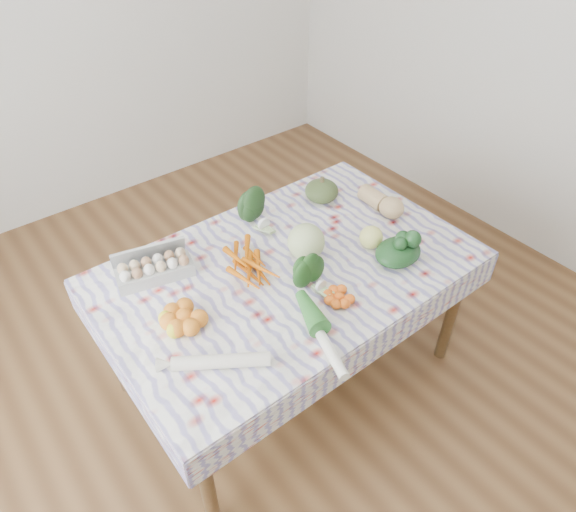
# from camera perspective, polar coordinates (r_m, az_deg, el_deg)

# --- Properties ---
(ground) EXTENTS (4.50, 4.50, 0.00)m
(ground) POSITION_cam_1_polar(r_m,az_deg,el_deg) (2.87, -0.00, -12.56)
(ground) COLOR brown
(ground) RESTS_ON ground
(wall_back) EXTENTS (4.00, 0.04, 2.80)m
(wall_back) POSITION_cam_1_polar(r_m,az_deg,el_deg) (3.87, -23.12, 24.23)
(wall_back) COLOR silver
(wall_back) RESTS_ON ground
(dining_table) EXTENTS (1.60, 1.00, 0.75)m
(dining_table) POSITION_cam_1_polar(r_m,az_deg,el_deg) (2.37, -0.00, -2.61)
(dining_table) COLOR brown
(dining_table) RESTS_ON ground
(tablecloth) EXTENTS (1.66, 1.06, 0.01)m
(tablecloth) POSITION_cam_1_polar(r_m,az_deg,el_deg) (2.32, -0.00, -1.21)
(tablecloth) COLOR white
(tablecloth) RESTS_ON dining_table
(egg_carton) EXTENTS (0.35, 0.21, 0.09)m
(egg_carton) POSITION_cam_1_polar(r_m,az_deg,el_deg) (2.30, -14.58, -1.53)
(egg_carton) COLOR #A6A7A2
(egg_carton) RESTS_ON tablecloth
(carrot_bunch) EXTENTS (0.29, 0.28, 0.05)m
(carrot_bunch) POSITION_cam_1_polar(r_m,az_deg,el_deg) (2.28, -4.62, -1.28)
(carrot_bunch) COLOR #CA5905
(carrot_bunch) RESTS_ON tablecloth
(kale_bunch) EXTENTS (0.17, 0.15, 0.15)m
(kale_bunch) POSITION_cam_1_polar(r_m,az_deg,el_deg) (2.50, -3.46, 4.69)
(kale_bunch) COLOR #1B3817
(kale_bunch) RESTS_ON tablecloth
(kabocha_squash) EXTENTS (0.20, 0.20, 0.12)m
(kabocha_squash) POSITION_cam_1_polar(r_m,az_deg,el_deg) (2.70, 3.76, 7.23)
(kabocha_squash) COLOR #3C4E25
(kabocha_squash) RESTS_ON tablecloth
(cabbage) EXTENTS (0.21, 0.21, 0.17)m
(cabbage) POSITION_cam_1_polar(r_m,az_deg,el_deg) (2.31, 2.03, 1.60)
(cabbage) COLOR #B3C680
(cabbage) RESTS_ON tablecloth
(butternut_squash) EXTENTS (0.12, 0.26, 0.12)m
(butternut_squash) POSITION_cam_1_polar(r_m,az_deg,el_deg) (2.66, 10.39, 6.09)
(butternut_squash) COLOR tan
(butternut_squash) RESTS_ON tablecloth
(orange_cluster) EXTENTS (0.27, 0.27, 0.08)m
(orange_cluster) POSITION_cam_1_polar(r_m,az_deg,el_deg) (2.07, -11.47, -6.67)
(orange_cluster) COLOR orange
(orange_cluster) RESTS_ON tablecloth
(broccoli) EXTENTS (0.15, 0.15, 0.10)m
(broccoli) POSITION_cam_1_polar(r_m,az_deg,el_deg) (2.18, 2.84, -2.41)
(broccoli) COLOR #1C4517
(broccoli) RESTS_ON tablecloth
(mandarin_cluster) EXTENTS (0.18, 0.18, 0.05)m
(mandarin_cluster) POSITION_cam_1_polar(r_m,az_deg,el_deg) (2.15, 5.69, -4.44)
(mandarin_cluster) COLOR orange
(mandarin_cluster) RESTS_ON tablecloth
(grapefruit) EXTENTS (0.14, 0.14, 0.11)m
(grapefruit) POSITION_cam_1_polar(r_m,az_deg,el_deg) (2.41, 9.22, 2.07)
(grapefruit) COLOR #EBEB73
(grapefruit) RESTS_ON tablecloth
(spinach_bag) EXTENTS (0.27, 0.24, 0.10)m
(spinach_bag) POSITION_cam_1_polar(r_m,az_deg,el_deg) (2.36, 12.12, 0.42)
(spinach_bag) COLOR #133316
(spinach_bag) RESTS_ON tablecloth
(daikon) EXTENTS (0.34, 0.26, 0.05)m
(daikon) POSITION_cam_1_polar(r_m,az_deg,el_deg) (1.92, -7.43, -11.54)
(daikon) COLOR silver
(daikon) RESTS_ON tablecloth
(leek) EXTENTS (0.17, 0.41, 0.05)m
(leek) POSITION_cam_1_polar(r_m,az_deg,el_deg) (2.00, 3.73, -8.81)
(leek) COLOR white
(leek) RESTS_ON tablecloth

